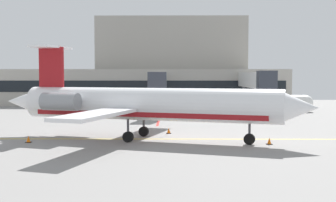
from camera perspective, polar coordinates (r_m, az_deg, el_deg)
The scene contains 11 objects.
ground at distance 37.38m, azimuth 1.00°, elevation -5.23°, with size 120.00×120.00×0.11m.
terminal_building at distance 86.02m, azimuth -2.10°, elevation 4.02°, with size 55.14×16.83×16.96m.
jet_bridge_west at distance 66.89m, azimuth 11.33°, elevation 2.71°, with size 2.40×21.00×6.17m.
jet_bridge_east at distance 64.93m, azimuth -1.16°, elevation 2.60°, with size 2.40×22.58×5.99m.
regional_jet at distance 37.26m, azimuth -3.39°, elevation -0.45°, with size 27.81×21.23×8.25m.
baggage_tug at distance 65.53m, azimuth -8.51°, elevation -0.72°, with size 3.32×3.06×1.90m.
pushback_tractor at distance 61.61m, azimuth 2.81°, elevation -0.94°, with size 4.28×2.64×1.86m.
fuel_tank at distance 68.35m, azimuth 16.14°, elevation -0.18°, with size 6.29×2.27×2.54m.
safety_cone_alpha at distance 41.30m, azimuth 0.10°, elevation -3.98°, with size 0.47×0.47×0.55m.
safety_cone_bravo at distance 35.80m, azimuth 13.26°, elevation -5.22°, with size 0.47×0.47×0.55m.
safety_cone_charlie at distance 37.66m, azimuth -17.98°, elevation -4.88°, with size 0.47×0.47×0.55m.
Camera 1 is at (-0.33, -36.95, 5.59)m, focal length 46.06 mm.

